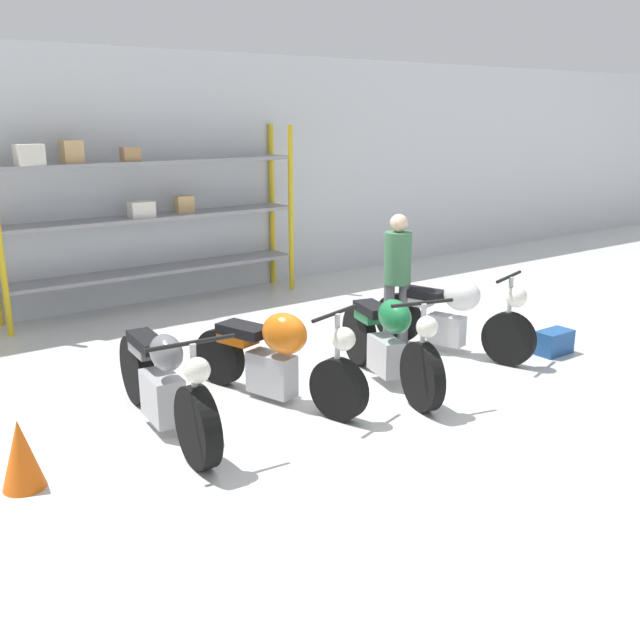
% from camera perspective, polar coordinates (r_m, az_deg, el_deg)
% --- Properties ---
extents(ground_plane, '(30.00, 30.00, 0.00)m').
position_cam_1_polar(ground_plane, '(7.15, 1.89, -6.12)').
color(ground_plane, silver).
extents(back_wall, '(30.00, 0.08, 3.60)m').
position_cam_1_polar(back_wall, '(10.79, -13.89, 10.86)').
color(back_wall, silver).
rests_on(back_wall, ground_plane).
extents(shelving_rack, '(4.38, 0.63, 2.55)m').
position_cam_1_polar(shelving_rack, '(10.40, -13.99, 8.62)').
color(shelving_rack, gold).
rests_on(shelving_rack, ground_plane).
extents(motorcycle_grey, '(0.73, 2.23, 1.04)m').
position_cam_1_polar(motorcycle_grey, '(6.39, -12.38, -5.07)').
color(motorcycle_grey, black).
rests_on(motorcycle_grey, ground_plane).
extents(motorcycle_orange, '(0.89, 2.05, 1.02)m').
position_cam_1_polar(motorcycle_orange, '(6.90, -3.49, -2.89)').
color(motorcycle_orange, black).
rests_on(motorcycle_orange, ground_plane).
extents(motorcycle_green, '(0.78, 2.04, 1.06)m').
position_cam_1_polar(motorcycle_green, '(7.32, 5.54, -1.72)').
color(motorcycle_green, black).
rests_on(motorcycle_green, ground_plane).
extents(motorcycle_white, '(0.86, 1.97, 1.02)m').
position_cam_1_polar(motorcycle_white, '(8.40, 10.68, 0.50)').
color(motorcycle_white, black).
rests_on(motorcycle_white, ground_plane).
extents(person_browsing, '(0.44, 0.44, 1.60)m').
position_cam_1_polar(person_browsing, '(8.47, 6.21, 3.98)').
color(person_browsing, '#595960').
rests_on(person_browsing, ground_plane).
extents(toolbox, '(0.44, 0.26, 0.28)m').
position_cam_1_polar(toolbox, '(8.78, 18.20, -1.70)').
color(toolbox, '#1E4C8C').
rests_on(toolbox, ground_plane).
extents(traffic_cone, '(0.32, 0.32, 0.55)m').
position_cam_1_polar(traffic_cone, '(5.83, -22.81, -9.88)').
color(traffic_cone, orange).
rests_on(traffic_cone, ground_plane).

